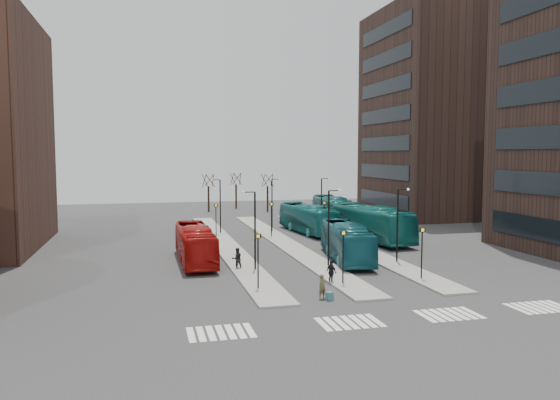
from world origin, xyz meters
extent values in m
plane|color=#2C2C2F|center=(0.00, 0.00, 0.00)|extent=(160.00, 160.00, 0.00)
cube|color=gray|center=(-4.00, 30.00, 0.07)|extent=(2.50, 45.00, 0.15)
cube|color=gray|center=(2.00, 30.00, 0.07)|extent=(2.50, 45.00, 0.15)
cube|color=gray|center=(8.00, 30.00, 0.07)|extent=(2.50, 45.00, 0.15)
cube|color=navy|center=(-0.61, 8.44, 0.26)|extent=(0.51, 0.47, 0.53)
imported|color=#A8100C|center=(-7.63, 22.42, 1.54)|extent=(2.68, 11.06, 3.08)
imported|color=#13525F|center=(5.02, 20.38, 1.57)|extent=(4.40, 11.56, 3.14)
imported|color=#146365|center=(6.49, 36.57, 1.63)|extent=(3.98, 11.92, 3.26)
imported|color=#135F5A|center=(11.27, 29.60, 1.84)|extent=(4.33, 13.42, 3.67)
imported|color=#125D5B|center=(12.38, 44.90, 1.72)|extent=(4.09, 12.56, 3.44)
imported|color=brown|center=(-0.95, 8.83, 0.79)|extent=(0.67, 0.57, 1.57)
imported|color=black|center=(-4.71, 18.70, 0.87)|extent=(0.93, 0.78, 1.74)
imported|color=black|center=(0.95, 12.52, 0.84)|extent=(0.72, 1.07, 1.69)
imported|color=black|center=(4.64, 16.82, 0.86)|extent=(1.15, 1.27, 1.71)
cube|color=silver|center=(-9.50, 4.00, 0.01)|extent=(0.35, 2.40, 0.01)
cube|color=silver|center=(-9.00, 4.00, 0.01)|extent=(0.35, 2.40, 0.01)
cube|color=silver|center=(-8.50, 4.00, 0.01)|extent=(0.35, 2.40, 0.01)
cube|color=silver|center=(-8.00, 4.00, 0.01)|extent=(0.35, 2.40, 0.01)
cube|color=silver|center=(-7.50, 4.00, 0.01)|extent=(0.35, 2.40, 0.01)
cube|color=silver|center=(-7.00, 4.00, 0.01)|extent=(0.35, 2.40, 0.01)
cube|color=silver|center=(-6.50, 4.00, 0.01)|extent=(0.35, 2.40, 0.01)
cube|color=silver|center=(-2.50, 4.00, 0.01)|extent=(0.35, 2.40, 0.01)
cube|color=silver|center=(-2.00, 4.00, 0.01)|extent=(0.35, 2.40, 0.01)
cube|color=silver|center=(-1.50, 4.00, 0.01)|extent=(0.35, 2.40, 0.01)
cube|color=silver|center=(-1.00, 4.00, 0.01)|extent=(0.35, 2.40, 0.01)
cube|color=silver|center=(-0.50, 4.00, 0.01)|extent=(0.35, 2.40, 0.01)
cube|color=silver|center=(0.00, 4.00, 0.01)|extent=(0.35, 2.40, 0.01)
cube|color=silver|center=(0.50, 4.00, 0.01)|extent=(0.35, 2.40, 0.01)
cube|color=silver|center=(3.50, 4.00, 0.01)|extent=(0.35, 2.40, 0.01)
cube|color=silver|center=(4.00, 4.00, 0.01)|extent=(0.35, 2.40, 0.01)
cube|color=silver|center=(4.50, 4.00, 0.01)|extent=(0.35, 2.40, 0.01)
cube|color=silver|center=(5.00, 4.00, 0.01)|extent=(0.35, 2.40, 0.01)
cube|color=silver|center=(5.50, 4.00, 0.01)|extent=(0.35, 2.40, 0.01)
cube|color=silver|center=(6.00, 4.00, 0.01)|extent=(0.35, 2.40, 0.01)
cube|color=silver|center=(6.50, 4.00, 0.01)|extent=(0.35, 2.40, 0.01)
cube|color=silver|center=(9.50, 4.00, 0.01)|extent=(0.35, 2.40, 0.01)
cube|color=silver|center=(10.00, 4.00, 0.01)|extent=(0.35, 2.40, 0.01)
cube|color=silver|center=(10.50, 4.00, 0.01)|extent=(0.35, 2.40, 0.01)
cube|color=silver|center=(11.00, 4.00, 0.01)|extent=(0.35, 2.40, 0.01)
cube|color=silver|center=(11.50, 4.00, 0.01)|extent=(0.35, 2.40, 0.01)
cube|color=silver|center=(12.00, 4.00, 0.01)|extent=(0.35, 2.40, 0.01)
cube|color=black|center=(21.94, 16.00, 2.50)|extent=(0.12, 16.00, 2.00)
cube|color=black|center=(21.94, 16.00, 6.50)|extent=(0.12, 16.00, 2.00)
cube|color=black|center=(21.94, 16.00, 10.50)|extent=(0.12, 16.00, 2.00)
cube|color=black|center=(21.94, 16.00, 14.50)|extent=(0.12, 16.00, 2.00)
cube|color=black|center=(21.94, 16.00, 18.50)|extent=(0.12, 16.00, 2.00)
cube|color=#32221B|center=(32.00, 50.00, 15.00)|extent=(20.00, 20.00, 30.00)
cube|color=black|center=(21.94, 50.00, 2.50)|extent=(0.12, 16.00, 2.00)
cube|color=black|center=(21.94, 50.00, 6.50)|extent=(0.12, 16.00, 2.00)
cube|color=black|center=(21.94, 50.00, 10.50)|extent=(0.12, 16.00, 2.00)
cube|color=black|center=(21.94, 50.00, 14.50)|extent=(0.12, 16.00, 2.00)
cube|color=black|center=(21.94, 50.00, 18.50)|extent=(0.12, 16.00, 2.00)
cube|color=black|center=(21.94, 50.00, 22.50)|extent=(0.12, 16.00, 2.00)
cube|color=black|center=(21.94, 50.00, 26.50)|extent=(0.12, 16.00, 2.00)
cylinder|color=black|center=(-4.40, 12.00, 1.90)|extent=(0.10, 0.10, 3.50)
cube|color=black|center=(-4.40, 12.00, 3.65)|extent=(0.45, 0.10, 0.30)
cube|color=yellow|center=(-4.40, 11.94, 3.65)|extent=(0.20, 0.02, 0.20)
cylinder|color=black|center=(-4.40, 34.00, 1.90)|extent=(0.10, 0.10, 3.50)
cube|color=black|center=(-4.40, 34.00, 3.65)|extent=(0.45, 0.10, 0.30)
cube|color=yellow|center=(-4.40, 33.94, 3.65)|extent=(0.20, 0.02, 0.20)
cylinder|color=black|center=(1.60, 12.00, 1.90)|extent=(0.10, 0.10, 3.50)
cube|color=black|center=(1.60, 12.00, 3.65)|extent=(0.45, 0.10, 0.30)
cube|color=yellow|center=(1.60, 11.94, 3.65)|extent=(0.20, 0.02, 0.20)
cylinder|color=black|center=(1.60, 34.00, 1.90)|extent=(0.10, 0.10, 3.50)
cube|color=black|center=(1.60, 34.00, 3.65)|extent=(0.45, 0.10, 0.30)
cube|color=yellow|center=(1.60, 33.94, 3.65)|extent=(0.20, 0.02, 0.20)
cylinder|color=black|center=(7.60, 12.00, 1.90)|extent=(0.10, 0.10, 3.50)
cube|color=black|center=(7.60, 12.00, 3.65)|extent=(0.45, 0.10, 0.30)
cube|color=yellow|center=(7.60, 11.94, 3.65)|extent=(0.20, 0.02, 0.20)
cylinder|color=black|center=(7.60, 34.00, 1.90)|extent=(0.10, 0.10, 3.50)
cube|color=black|center=(7.60, 34.00, 3.65)|extent=(0.45, 0.10, 0.30)
cube|color=yellow|center=(7.60, 33.94, 3.65)|extent=(0.20, 0.02, 0.20)
cylinder|color=black|center=(-3.40, 18.00, 3.15)|extent=(0.14, 0.14, 6.00)
cylinder|color=black|center=(-3.85, 18.00, 6.15)|extent=(0.90, 0.08, 0.08)
sphere|color=silver|center=(-4.30, 18.00, 6.15)|extent=(0.24, 0.24, 0.24)
cylinder|color=black|center=(-3.40, 38.00, 3.15)|extent=(0.14, 0.14, 6.00)
cylinder|color=black|center=(-3.85, 38.00, 6.15)|extent=(0.90, 0.08, 0.08)
sphere|color=silver|center=(-4.30, 38.00, 6.15)|extent=(0.24, 0.24, 0.24)
cylinder|color=black|center=(2.60, 18.00, 3.15)|extent=(0.14, 0.14, 6.00)
cylinder|color=black|center=(3.05, 18.00, 6.15)|extent=(0.90, 0.08, 0.08)
sphere|color=silver|center=(3.50, 18.00, 6.15)|extent=(0.24, 0.24, 0.24)
cylinder|color=black|center=(2.60, 38.00, 3.15)|extent=(0.14, 0.14, 6.00)
cylinder|color=black|center=(3.05, 38.00, 6.15)|extent=(0.90, 0.08, 0.08)
sphere|color=silver|center=(3.50, 38.00, 6.15)|extent=(0.24, 0.24, 0.24)
cylinder|color=black|center=(8.60, 18.00, 3.15)|extent=(0.14, 0.14, 6.00)
cylinder|color=black|center=(9.05, 18.00, 6.15)|extent=(0.90, 0.08, 0.08)
sphere|color=silver|center=(9.50, 18.00, 6.15)|extent=(0.24, 0.24, 0.24)
cylinder|color=black|center=(8.60, 38.00, 3.15)|extent=(0.14, 0.14, 6.00)
cylinder|color=black|center=(9.05, 38.00, 6.15)|extent=(0.90, 0.08, 0.08)
sphere|color=silver|center=(9.50, 38.00, 6.15)|extent=(0.24, 0.24, 0.24)
cylinder|color=black|center=(-2.00, 62.00, 2.00)|extent=(0.30, 0.30, 4.00)
cylinder|color=black|center=(-1.30, 62.00, 4.90)|extent=(0.10, 1.56, 1.95)
cylinder|color=black|center=(-1.78, 62.67, 4.90)|extent=(1.48, 0.59, 1.97)
cylinder|color=black|center=(-2.57, 62.41, 4.90)|extent=(0.90, 1.31, 1.99)
cylinder|color=black|center=(-2.57, 61.59, 4.90)|extent=(0.89, 1.31, 1.99)
cylinder|color=black|center=(-1.79, 61.33, 4.90)|extent=(1.48, 0.58, 1.97)
cylinder|color=black|center=(3.00, 66.00, 2.00)|extent=(0.30, 0.30, 4.00)
cylinder|color=black|center=(3.70, 66.00, 4.90)|extent=(0.10, 1.56, 1.95)
cylinder|color=black|center=(3.22, 66.67, 4.90)|extent=(1.48, 0.59, 1.97)
cylinder|color=black|center=(2.43, 66.41, 4.90)|extent=(0.90, 1.31, 1.99)
cylinder|color=black|center=(2.43, 65.59, 4.90)|extent=(0.89, 1.31, 1.99)
cylinder|color=black|center=(3.21, 65.33, 4.90)|extent=(1.48, 0.58, 1.97)
cylinder|color=black|center=(7.00, 60.00, 2.00)|extent=(0.30, 0.30, 4.00)
cylinder|color=black|center=(7.70, 60.00, 4.90)|extent=(0.10, 1.56, 1.95)
cylinder|color=black|center=(7.22, 60.67, 4.90)|extent=(1.48, 0.59, 1.97)
cylinder|color=black|center=(6.43, 60.41, 4.90)|extent=(0.90, 1.31, 1.99)
cylinder|color=black|center=(6.43, 59.59, 4.90)|extent=(0.89, 1.31, 1.99)
cylinder|color=black|center=(7.21, 59.33, 4.90)|extent=(1.48, 0.58, 1.97)
camera|label=1|loc=(-11.59, -23.06, 9.11)|focal=35.00mm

